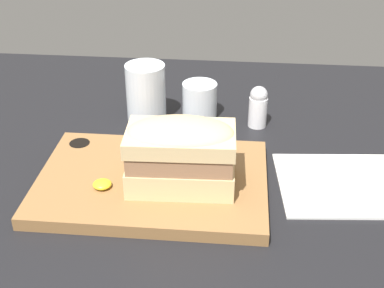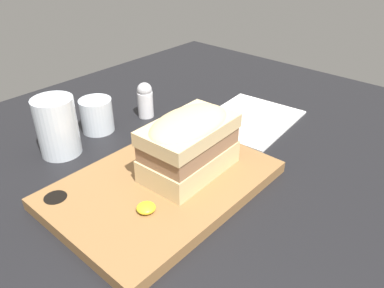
% 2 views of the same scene
% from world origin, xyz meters
% --- Properties ---
extents(dining_table, '(1.42, 1.01, 0.02)m').
position_xyz_m(dining_table, '(0.00, 0.00, 0.01)').
color(dining_table, black).
rests_on(dining_table, ground).
extents(serving_board, '(0.36, 0.25, 0.02)m').
position_xyz_m(serving_board, '(0.00, -0.04, 0.03)').
color(serving_board, olive).
rests_on(serving_board, dining_table).
extents(sandwich, '(0.16, 0.10, 0.11)m').
position_xyz_m(sandwich, '(0.05, -0.06, 0.10)').
color(sandwich, '#DBBC84').
rests_on(sandwich, serving_board).
extents(mustard_dollop, '(0.03, 0.03, 0.01)m').
position_xyz_m(mustard_dollop, '(-0.07, -0.08, 0.05)').
color(mustard_dollop, gold).
rests_on(mustard_dollop, serving_board).
extents(water_glass, '(0.08, 0.08, 0.11)m').
position_xyz_m(water_glass, '(-0.05, 0.18, 0.07)').
color(water_glass, silver).
rests_on(water_glass, dining_table).
extents(wine_glass, '(0.07, 0.07, 0.07)m').
position_xyz_m(wine_glass, '(0.05, 0.20, 0.05)').
color(wine_glass, silver).
rests_on(wine_glass, dining_table).
extents(napkin, '(0.23, 0.19, 0.00)m').
position_xyz_m(napkin, '(0.31, -0.01, 0.02)').
color(napkin, white).
rests_on(napkin, dining_table).
extents(salt_shaker, '(0.03, 0.03, 0.08)m').
position_xyz_m(salt_shaker, '(0.17, 0.18, 0.06)').
color(salt_shaker, white).
rests_on(salt_shaker, dining_table).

